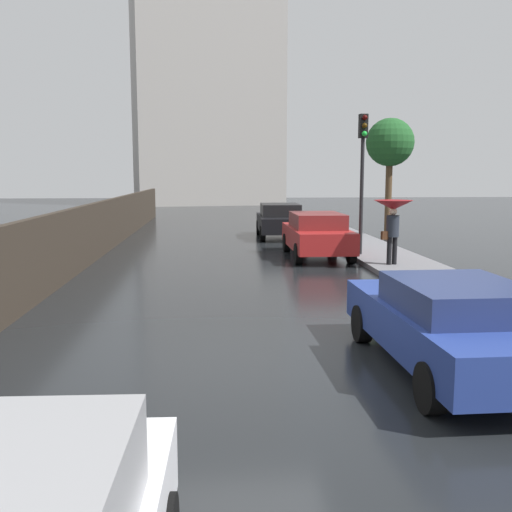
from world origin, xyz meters
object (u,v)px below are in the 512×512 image
pedestrian_with_umbrella_near (393,212)px  traffic_light (363,158)px  car_red_near_kerb (317,234)px  car_black_far_ahead (280,220)px  car_blue_mid_road (450,323)px  street_tree_mid (390,144)px

pedestrian_with_umbrella_near → traffic_light: traffic_light is taller
car_red_near_kerb → pedestrian_with_umbrella_near: (1.74, -2.59, 0.87)m
car_black_far_ahead → car_blue_mid_road: bearing=-87.3°
car_red_near_kerb → street_tree_mid: (4.15, 5.86, 3.23)m
car_blue_mid_road → street_tree_mid: (4.27, 17.20, 3.32)m
pedestrian_with_umbrella_near → car_black_far_ahead: bearing=88.7°
traffic_light → street_tree_mid: (2.77, 6.25, 0.77)m
car_red_near_kerb → street_tree_mid: 7.88m
car_red_near_kerb → street_tree_mid: size_ratio=0.86×
car_red_near_kerb → traffic_light: (1.38, -0.38, 2.46)m
pedestrian_with_umbrella_near → street_tree_mid: size_ratio=0.36×
street_tree_mid → car_blue_mid_road: bearing=-103.9°
car_black_far_ahead → traffic_light: traffic_light is taller
pedestrian_with_umbrella_near → street_tree_mid: bearing=58.3°
car_blue_mid_road → traffic_light: size_ratio=1.00×
car_red_near_kerb → pedestrian_with_umbrella_near: bearing=-56.2°
pedestrian_with_umbrella_near → car_red_near_kerb: bearing=108.1°
car_blue_mid_road → car_red_near_kerb: bearing=88.2°
car_black_far_ahead → street_tree_mid: (4.67, -0.28, 3.25)m
car_red_near_kerb → car_black_far_ahead: size_ratio=1.01×
street_tree_mid → car_red_near_kerb: bearing=-125.3°
car_red_near_kerb → car_blue_mid_road: bearing=-90.7°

